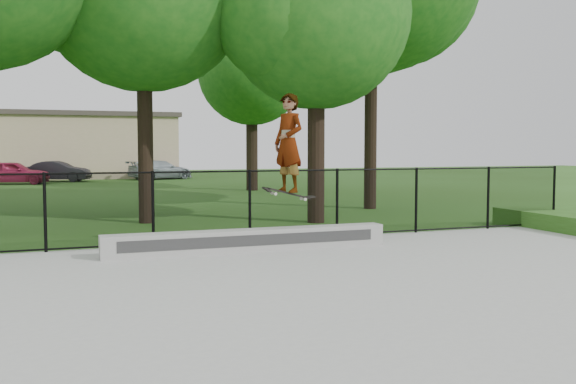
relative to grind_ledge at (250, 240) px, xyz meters
name	(u,v)px	position (x,y,z in m)	size (l,w,h in m)	color
ground	(389,312)	(0.37, -4.70, -0.27)	(100.00, 100.00, 0.00)	#2C5417
concrete_slab	(389,309)	(0.37, -4.70, -0.24)	(14.00, 12.00, 0.06)	#A0A19C
grind_ledge	(250,240)	(0.00, 0.00, 0.00)	(5.49, 0.40, 0.41)	#A0A09B
car_a	(13,172)	(-5.46, 26.55, 0.38)	(1.52, 3.76, 1.29)	maroon
car_b	(58,171)	(-3.13, 28.50, 0.34)	(1.28, 3.32, 1.21)	black
car_c	(161,170)	(2.98, 29.19, 0.33)	(1.68, 3.80, 1.20)	#8C969F
skater_airborne	(289,144)	(0.74, -0.14, 1.81)	(0.82, 0.81, 2.06)	black
chainlink_fence	(250,206)	(0.37, 1.20, 0.55)	(16.06, 0.06, 1.50)	black
distant_building	(81,145)	(-1.63, 33.30, 1.90)	(12.40, 6.40, 4.30)	tan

